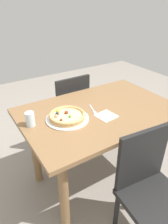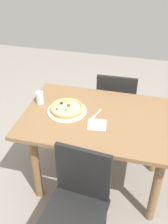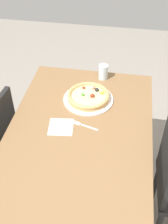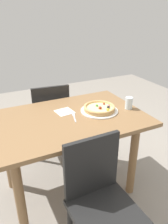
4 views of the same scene
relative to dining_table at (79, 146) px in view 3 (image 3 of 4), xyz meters
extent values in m
plane|color=gray|center=(0.00, 0.00, -0.63)|extent=(6.00, 6.00, 0.00)
cube|color=olive|center=(0.00, 0.00, 0.11)|extent=(1.25, 0.83, 0.03)
cylinder|color=olive|center=(0.49, -0.28, -0.27)|extent=(0.07, 0.07, 0.73)
cylinder|color=olive|center=(0.49, 0.28, -0.27)|extent=(0.07, 0.07, 0.73)
cylinder|color=black|center=(0.12, -0.52, -0.43)|extent=(0.04, 0.04, 0.40)
cube|color=black|center=(-0.05, -0.51, 0.02)|extent=(0.38, 0.04, 0.42)
cylinder|color=black|center=(0.19, 0.51, -0.43)|extent=(0.04, 0.04, 0.40)
cube|color=black|center=(0.02, 0.51, 0.02)|extent=(0.38, 0.07, 0.42)
cylinder|color=white|center=(0.29, -0.01, 0.13)|extent=(0.32, 0.32, 0.01)
cylinder|color=tan|center=(0.29, -0.01, 0.15)|extent=(0.27, 0.27, 0.02)
cylinder|color=beige|center=(0.29, -0.01, 0.16)|extent=(0.23, 0.23, 0.01)
torus|color=tan|center=(0.29, -0.01, 0.17)|extent=(0.27, 0.27, 0.02)
sphere|color=maroon|center=(0.28, -0.03, 0.17)|extent=(0.03, 0.03, 0.03)
sphere|color=#E58C7F|center=(0.37, -0.03, 0.17)|extent=(0.03, 0.03, 0.03)
sphere|color=maroon|center=(0.36, 0.03, 0.17)|extent=(0.02, 0.02, 0.02)
sphere|color=#4C9E38|center=(0.28, 0.03, 0.17)|extent=(0.02, 0.02, 0.02)
sphere|color=gold|center=(0.32, -0.09, 0.17)|extent=(0.03, 0.03, 0.03)
sphere|color=#262626|center=(0.35, -0.05, 0.17)|extent=(0.03, 0.03, 0.03)
cube|color=silver|center=(0.04, -0.05, 0.13)|extent=(0.04, 0.11, 0.00)
cube|color=silver|center=(0.06, 0.03, 0.13)|extent=(0.04, 0.05, 0.00)
cylinder|color=silver|center=(0.55, -0.07, 0.18)|extent=(0.06, 0.06, 0.10)
cube|color=white|center=(0.01, 0.11, 0.13)|extent=(0.16, 0.16, 0.00)
camera|label=1|loc=(0.89, 1.16, 0.94)|focal=33.04mm
camera|label=2|loc=(-0.28, 1.71, 1.38)|focal=43.07mm
camera|label=3|loc=(-1.16, -0.22, 1.31)|focal=46.83mm
camera|label=4|loc=(-0.58, -1.50, 0.93)|focal=35.42mm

